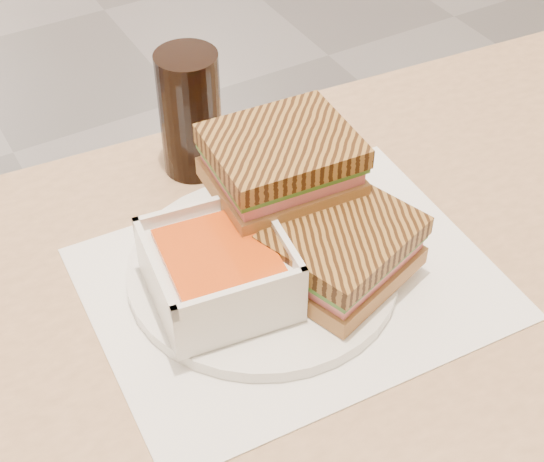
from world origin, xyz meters
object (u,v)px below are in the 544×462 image
plate (263,269)px  main_table (413,361)px  soup_bowl (219,272)px  cola_glass (190,113)px  panini_lower (342,250)px

plate → main_table: bearing=-35.7°
soup_bowl → cola_glass: size_ratio=0.95×
main_table → plate: size_ratio=4.74×
main_table → plate: plate is taller
main_table → soup_bowl: size_ratio=9.15×
soup_bowl → cola_glass: bearing=70.9°
plate → soup_bowl: size_ratio=1.93×
main_table → cola_glass: (-0.11, 0.28, 0.19)m
plate → panini_lower: (0.06, -0.05, 0.04)m
cola_glass → panini_lower: bearing=-79.9°
soup_bowl → plate: bearing=15.5°
plate → cola_glass: bearing=84.9°
soup_bowl → panini_lower: 0.12m
soup_bowl → panini_lower: size_ratio=0.87×
soup_bowl → cola_glass: 0.22m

